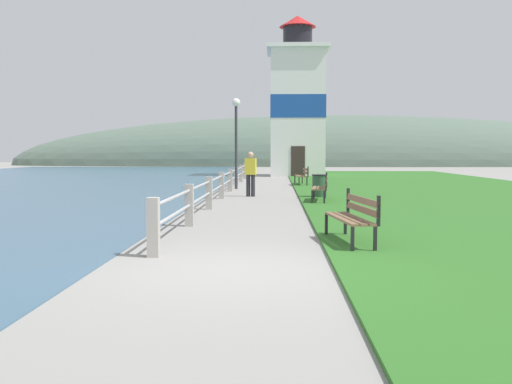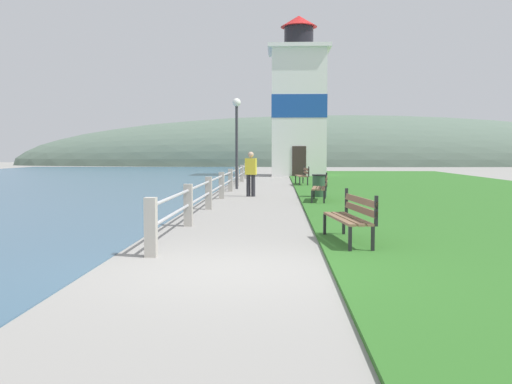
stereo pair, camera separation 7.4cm
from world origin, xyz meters
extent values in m
plane|color=gray|center=(0.00, 0.00, 0.00)|extent=(160.00, 160.00, 0.00)
cube|color=#2D6623|center=(7.40, 15.70, 0.03)|extent=(12.00, 47.10, 0.06)
cube|color=#A8A399|center=(-1.30, 1.00, 0.46)|extent=(0.18, 0.18, 0.93)
cube|color=#A8A399|center=(-1.30, 4.67, 0.46)|extent=(0.18, 0.18, 0.93)
cube|color=#A8A399|center=(-1.30, 8.34, 0.46)|extent=(0.18, 0.18, 0.93)
cube|color=#A8A399|center=(-1.30, 12.01, 0.46)|extent=(0.18, 0.18, 0.93)
cube|color=#A8A399|center=(-1.30, 15.68, 0.46)|extent=(0.18, 0.18, 0.93)
cube|color=#A8A399|center=(-1.30, 19.35, 0.46)|extent=(0.18, 0.18, 0.93)
cube|color=#A8A399|center=(-1.30, 23.02, 0.46)|extent=(0.18, 0.18, 0.93)
cube|color=#A8A399|center=(-1.30, 26.69, 0.46)|extent=(0.18, 0.18, 0.93)
cylinder|color=#B2B2B7|center=(-1.30, 13.85, 0.79)|extent=(0.06, 25.69, 0.06)
cylinder|color=#B2B2B7|center=(-1.30, 13.85, 0.46)|extent=(0.06, 25.69, 0.06)
cube|color=brown|center=(1.72, 2.21, 0.47)|extent=(0.37, 1.89, 0.04)
cube|color=brown|center=(1.87, 2.23, 0.47)|extent=(0.37, 1.89, 0.04)
cube|color=brown|center=(2.01, 2.25, 0.47)|extent=(0.37, 1.89, 0.04)
cube|color=brown|center=(2.10, 2.26, 0.79)|extent=(0.32, 1.88, 0.11)
cube|color=brown|center=(2.10, 2.26, 0.63)|extent=(0.32, 1.88, 0.11)
cube|color=black|center=(1.81, 1.29, 0.23)|extent=(0.06, 0.06, 0.45)
cube|color=black|center=(1.56, 3.11, 0.23)|extent=(0.06, 0.06, 0.45)
cube|color=black|center=(2.18, 1.34, 0.23)|extent=(0.06, 0.06, 0.45)
cube|color=black|center=(1.93, 3.16, 0.23)|extent=(0.06, 0.06, 0.45)
cube|color=black|center=(2.23, 1.35, 0.70)|extent=(0.06, 0.06, 0.49)
cube|color=black|center=(1.97, 3.17, 0.70)|extent=(0.06, 0.06, 0.49)
cube|color=brown|center=(1.82, 10.58, 0.47)|extent=(0.28, 1.75, 0.04)
cube|color=brown|center=(1.97, 10.57, 0.47)|extent=(0.28, 1.75, 0.04)
cube|color=brown|center=(2.12, 10.55, 0.47)|extent=(0.28, 1.75, 0.04)
cube|color=brown|center=(2.20, 10.54, 0.79)|extent=(0.23, 1.74, 0.11)
cube|color=brown|center=(2.20, 10.54, 0.63)|extent=(0.23, 1.74, 0.11)
cube|color=black|center=(1.70, 9.74, 0.23)|extent=(0.05, 0.05, 0.45)
cube|color=black|center=(1.87, 11.43, 0.23)|extent=(0.05, 0.05, 0.45)
cube|color=black|center=(2.07, 9.71, 0.23)|extent=(0.05, 0.05, 0.45)
cube|color=black|center=(2.24, 11.39, 0.23)|extent=(0.05, 0.05, 0.45)
cube|color=black|center=(2.12, 9.70, 0.70)|extent=(0.05, 0.05, 0.49)
cube|color=black|center=(2.29, 11.39, 0.70)|extent=(0.05, 0.05, 0.49)
cube|color=brown|center=(1.64, 19.90, 0.47)|extent=(0.26, 1.84, 0.04)
cube|color=brown|center=(1.79, 19.91, 0.47)|extent=(0.26, 1.84, 0.04)
cube|color=brown|center=(1.93, 19.92, 0.47)|extent=(0.26, 1.84, 0.04)
cube|color=brown|center=(2.02, 19.93, 0.79)|extent=(0.20, 1.83, 0.11)
cube|color=brown|center=(2.02, 19.93, 0.63)|extent=(0.20, 1.83, 0.11)
cube|color=black|center=(1.67, 19.00, 0.23)|extent=(0.05, 0.05, 0.45)
cube|color=black|center=(1.53, 20.78, 0.23)|extent=(0.05, 0.05, 0.45)
cube|color=black|center=(2.04, 19.03, 0.23)|extent=(0.05, 0.05, 0.45)
cube|color=black|center=(1.90, 20.81, 0.23)|extent=(0.05, 0.05, 0.45)
cube|color=black|center=(2.09, 19.04, 0.70)|extent=(0.05, 0.05, 0.49)
cube|color=black|center=(1.95, 20.82, 0.70)|extent=(0.05, 0.05, 0.49)
cube|color=white|center=(2.01, 31.11, 4.17)|extent=(3.56, 3.56, 8.34)
cube|color=#194799|center=(2.01, 31.11, 4.59)|extent=(3.60, 3.60, 1.50)
cube|color=white|center=(2.01, 31.11, 8.47)|extent=(4.09, 4.09, 0.25)
cylinder|color=black|center=(2.01, 31.11, 9.27)|extent=(1.96, 1.96, 1.36)
cone|color=red|center=(2.01, 31.11, 10.33)|extent=(2.45, 2.45, 0.75)
cube|color=#332823|center=(2.01, 29.31, 1.00)|extent=(0.90, 0.06, 2.00)
cylinder|color=#28282D|center=(-0.42, 13.07, 0.40)|extent=(0.15, 0.15, 0.80)
cylinder|color=#28282D|center=(-0.24, 13.04, 0.40)|extent=(0.15, 0.15, 0.80)
cube|color=yellow|center=(-0.33, 13.06, 1.10)|extent=(0.43, 0.28, 0.60)
sphere|color=tan|center=(-0.33, 13.06, 1.53)|extent=(0.22, 0.22, 0.22)
cylinder|color=#2D5138|center=(2.12, 12.30, 0.40)|extent=(0.50, 0.50, 0.80)
cylinder|color=black|center=(2.12, 12.30, 0.82)|extent=(0.54, 0.54, 0.04)
cylinder|color=#333338|center=(-1.15, 17.21, 1.80)|extent=(0.12, 0.12, 3.60)
sphere|color=white|center=(-1.15, 17.21, 3.78)|extent=(0.36, 0.36, 0.36)
ellipsoid|color=#566B5B|center=(8.00, 61.40, 0.00)|extent=(80.00, 16.00, 12.00)
camera|label=1|loc=(0.60, -7.71, 1.63)|focal=40.00mm
camera|label=2|loc=(0.68, -7.71, 1.63)|focal=40.00mm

